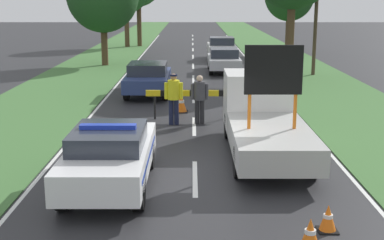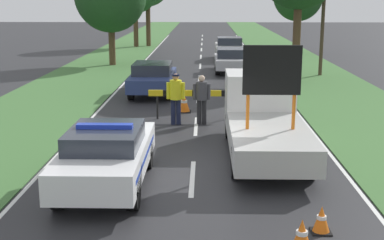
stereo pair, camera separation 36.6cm
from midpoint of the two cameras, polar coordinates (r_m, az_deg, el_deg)
ground_plane at (r=13.57m, az=-0.57°, el=-5.74°), size 160.00×160.00×0.00m
lane_markings at (r=28.71m, az=-0.33°, el=4.32°), size 7.83×67.38×0.01m
grass_verge_left at (r=33.76m, az=-11.20°, el=5.41°), size 4.78×120.00×0.03m
grass_verge_right at (r=33.72m, az=10.61°, el=5.43°), size 4.78×120.00×0.03m
police_car at (r=12.60m, az=-9.68°, el=-3.73°), size 1.83×4.61×1.54m
work_truck at (r=15.44m, az=6.86°, el=0.36°), size 2.04×5.95×3.19m
road_barrier at (r=19.31m, az=-0.91°, el=2.67°), size 3.16×0.08×1.07m
police_officer at (r=18.48m, az=-2.64°, el=2.74°), size 0.64×0.41×1.79m
pedestrian_civilian at (r=18.57m, az=0.14°, el=2.63°), size 0.62×0.39×1.72m
traffic_cone_near_police at (r=9.81m, az=11.32°, el=-11.83°), size 0.42×0.42×0.58m
traffic_cone_centre_front at (r=10.60m, az=13.23°, el=-10.16°), size 0.38×0.38×0.53m
traffic_cone_near_truck at (r=20.63m, az=-1.80°, el=1.85°), size 0.53×0.53×0.73m
queued_car_hatch_blue at (r=24.41m, az=-5.24°, el=4.52°), size 1.89×4.58×1.45m
queued_car_sedan_silver at (r=31.69m, az=2.97°, el=6.45°), size 1.80×4.28×1.40m
queued_car_van_white at (r=37.94m, az=2.77°, el=7.70°), size 1.89×4.25×1.58m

